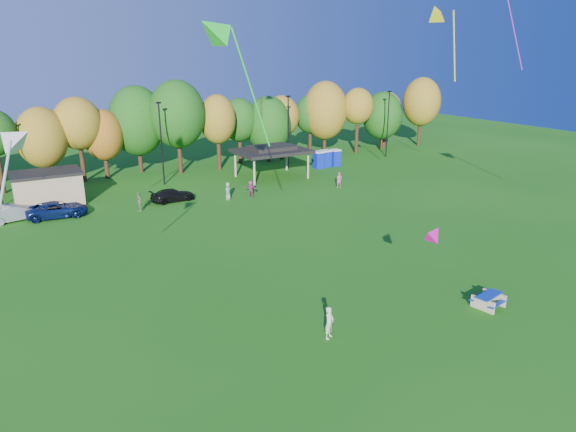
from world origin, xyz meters
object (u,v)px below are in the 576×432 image
porta_potties (326,159)px  picnic_table (489,300)px  kite_flyer (329,323)px  car_d (173,195)px  car_b (14,213)px  car_c (57,210)px

porta_potties → picnic_table: porta_potties is taller
kite_flyer → car_d: kite_flyer is taller
car_b → car_c: size_ratio=0.86×
kite_flyer → car_c: size_ratio=0.34×
porta_potties → picnic_table: (-13.25, -36.25, -0.64)m
kite_flyer → car_b: (-12.89, 29.83, -0.15)m
car_b → porta_potties: bearing=-94.6°
car_d → car_c: bearing=85.6°
porta_potties → car_c: (-32.72, -5.37, -0.38)m
car_b → kite_flyer: bearing=-168.4°
picnic_table → car_d: car_d is taller
car_c → car_b: bearing=81.7°
porta_potties → picnic_table: bearing=-110.1°
picnic_table → car_b: size_ratio=0.46×
kite_flyer → car_d: 28.87m
porta_potties → car_c: 33.16m
kite_flyer → car_d: size_ratio=0.40×
picnic_table → car_c: size_ratio=0.40×
porta_potties → car_d: size_ratio=0.86×
picnic_table → car_c: bearing=111.6°
picnic_table → car_b: car_b is taller
picnic_table → car_b: bearing=115.1°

